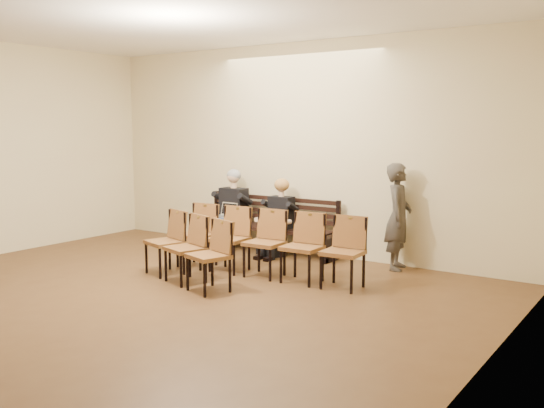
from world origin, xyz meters
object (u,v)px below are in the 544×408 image
(seated_man, at_px, (230,209))
(water_bottle, at_px, (275,226))
(bag, at_px, (270,246))
(chair_row_front, at_px, (185,249))
(laptop, at_px, (224,218))
(seated_woman, at_px, (278,221))
(passerby, at_px, (398,209))
(bench, at_px, (266,239))
(chair_row_back, at_px, (264,243))

(seated_man, bearing_deg, water_bottle, -14.53)
(bag, distance_m, chair_row_front, 2.09)
(laptop, height_order, bag, laptop)
(water_bottle, bearing_deg, laptop, 175.84)
(seated_man, relative_size, laptop, 4.20)
(seated_woman, distance_m, passerby, 2.04)
(seated_man, height_order, water_bottle, seated_man)
(seated_man, xyz_separation_m, water_bottle, (1.14, -0.30, -0.14))
(bench, relative_size, chair_row_back, 0.89)
(seated_man, relative_size, chair_row_back, 0.47)
(bench, height_order, laptop, laptop)
(water_bottle, bearing_deg, passerby, 15.47)
(chair_row_back, bearing_deg, seated_woman, 113.05)
(bench, height_order, seated_man, seated_man)
(passerby, relative_size, chair_row_back, 0.62)
(laptop, xyz_separation_m, passerby, (2.96, 0.44, 0.34))
(laptop, relative_size, bag, 0.77)
(seated_woman, xyz_separation_m, chair_row_back, (0.62, -1.27, -0.10))
(chair_row_front, bearing_deg, water_bottle, 100.54)
(bench, distance_m, seated_woman, 0.49)
(seated_man, distance_m, seated_woman, 1.00)
(seated_man, relative_size, bag, 3.25)
(water_bottle, distance_m, chair_row_back, 1.09)
(chair_row_front, bearing_deg, laptop, 131.95)
(bench, relative_size, laptop, 7.88)
(laptop, bearing_deg, seated_man, 102.69)
(bench, distance_m, water_bottle, 0.70)
(laptop, xyz_separation_m, bag, (0.85, 0.14, -0.41))
(laptop, bearing_deg, passerby, 11.26)
(bench, relative_size, chair_row_front, 1.56)
(seated_woman, distance_m, bag, 0.44)
(bag, relative_size, chair_row_front, 0.26)
(laptop, bearing_deg, chair_row_back, -30.81)
(bench, relative_size, passerby, 1.42)
(seated_woman, xyz_separation_m, passerby, (2.00, 0.22, 0.34))
(chair_row_front, bearing_deg, passerby, 66.08)
(bag, relative_size, passerby, 0.23)
(chair_row_front, relative_size, chair_row_back, 0.57)
(bag, bearing_deg, passerby, 7.98)
(laptop, relative_size, passerby, 0.18)
(passerby, height_order, chair_row_front, passerby)
(water_bottle, height_order, bag, water_bottle)
(seated_man, height_order, chair_row_front, seated_man)
(bench, height_order, bag, bench)
(seated_woman, xyz_separation_m, bag, (-0.11, -0.08, -0.42))
(seated_woman, relative_size, chair_row_front, 0.69)
(seated_man, height_order, chair_row_back, seated_man)
(seated_woman, bearing_deg, water_bottle, -64.47)
(seated_woman, xyz_separation_m, chair_row_front, (-0.09, -2.14, -0.11))
(laptop, bearing_deg, water_bottle, -1.25)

